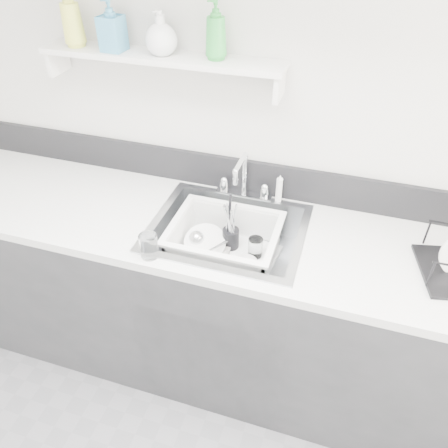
% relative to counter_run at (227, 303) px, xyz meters
% --- Properties ---
extents(room_shell, '(3.50, 3.00, 2.60)m').
position_rel_counter_run_xyz_m(room_shell, '(0.00, -0.80, 1.22)').
color(room_shell, silver).
rests_on(room_shell, ground).
extents(counter_run, '(3.20, 0.62, 0.92)m').
position_rel_counter_run_xyz_m(counter_run, '(0.00, 0.00, 0.00)').
color(counter_run, '#29292D').
rests_on(counter_run, ground).
extents(backsplash, '(3.20, 0.02, 0.16)m').
position_rel_counter_run_xyz_m(backsplash, '(0.00, 0.30, 0.54)').
color(backsplash, black).
rests_on(backsplash, counter_run).
extents(sink, '(0.64, 0.52, 0.20)m').
position_rel_counter_run_xyz_m(sink, '(0.00, 0.00, 0.37)').
color(sink, silver).
rests_on(sink, counter_run).
extents(faucet, '(0.26, 0.18, 0.23)m').
position_rel_counter_run_xyz_m(faucet, '(0.00, 0.25, 0.52)').
color(faucet, silver).
rests_on(faucet, counter_run).
extents(side_sprayer, '(0.03, 0.03, 0.14)m').
position_rel_counter_run_xyz_m(side_sprayer, '(0.16, 0.25, 0.53)').
color(side_sprayer, white).
rests_on(side_sprayer, counter_run).
extents(wall_shelf, '(1.00, 0.16, 0.12)m').
position_rel_counter_run_xyz_m(wall_shelf, '(-0.35, 0.23, 1.05)').
color(wall_shelf, silver).
rests_on(wall_shelf, room_shell).
extents(wash_tub, '(0.50, 0.43, 0.18)m').
position_rel_counter_run_xyz_m(wash_tub, '(-0.01, -0.00, 0.38)').
color(wash_tub, white).
rests_on(wash_tub, sink).
extents(plate_stack, '(0.22, 0.22, 0.09)m').
position_rel_counter_run_xyz_m(plate_stack, '(-0.10, 0.00, 0.33)').
color(plate_stack, white).
rests_on(plate_stack, wash_tub).
extents(utensil_cup, '(0.07, 0.07, 0.25)m').
position_rel_counter_run_xyz_m(utensil_cup, '(-0.01, 0.07, 0.36)').
color(utensil_cup, black).
rests_on(utensil_cup, wash_tub).
extents(ladle, '(0.29, 0.19, 0.08)m').
position_rel_counter_run_xyz_m(ladle, '(-0.08, -0.02, 0.35)').
color(ladle, silver).
rests_on(ladle, wash_tub).
extents(tumbler_in_tub, '(0.08, 0.08, 0.09)m').
position_rel_counter_run_xyz_m(tumbler_in_tub, '(0.11, 0.04, 0.35)').
color(tumbler_in_tub, white).
rests_on(tumbler_in_tub, wash_tub).
extents(tumbler_counter, '(0.08, 0.08, 0.10)m').
position_rel_counter_run_xyz_m(tumbler_counter, '(-0.24, -0.25, 0.51)').
color(tumbler_counter, white).
rests_on(tumbler_counter, counter_run).
extents(bowl_small, '(0.11, 0.11, 0.03)m').
position_rel_counter_run_xyz_m(bowl_small, '(0.09, -0.05, 0.32)').
color(bowl_small, white).
rests_on(bowl_small, wash_tub).
extents(soap_bottle_a, '(0.09, 0.09, 0.23)m').
position_rel_counter_run_xyz_m(soap_bottle_a, '(-0.71, 0.22, 1.18)').
color(soap_bottle_a, '#DEE351').
rests_on(soap_bottle_a, wall_shelf).
extents(soap_bottle_b, '(0.09, 0.09, 0.19)m').
position_rel_counter_run_xyz_m(soap_bottle_b, '(-0.54, 0.21, 1.17)').
color(soap_bottle_b, teal).
rests_on(soap_bottle_b, wall_shelf).
extents(soap_bottle_c, '(0.16, 0.16, 0.16)m').
position_rel_counter_run_xyz_m(soap_bottle_c, '(-0.34, 0.22, 1.15)').
color(soap_bottle_c, silver).
rests_on(soap_bottle_c, wall_shelf).
extents(soap_bottle_d, '(0.11, 0.11, 0.21)m').
position_rel_counter_run_xyz_m(soap_bottle_d, '(-0.12, 0.23, 1.17)').
color(soap_bottle_d, green).
rests_on(soap_bottle_d, wall_shelf).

